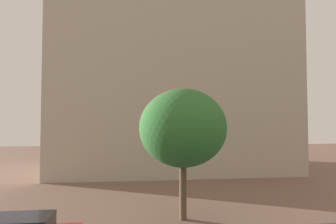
{
  "coord_description": "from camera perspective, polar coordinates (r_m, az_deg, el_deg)",
  "views": [
    {
      "loc": [
        -1.86,
        -1.23,
        4.62
      ],
      "look_at": [
        -0.24,
        11.18,
        5.18
      ],
      "focal_mm": 32.44,
      "sensor_mm": 36.0,
      "label": 1
    }
  ],
  "objects": [
    {
      "name": "landmark_building",
      "position": [
        33.68,
        -0.15,
        7.44
      ],
      "size": [
        23.33,
        15.34,
        32.49
      ],
      "color": "#B2A893",
      "rests_on": "ground_plane"
    },
    {
      "name": "tree_curb_far",
      "position": [
        15.1,
        2.8,
        -3.05
      ],
      "size": [
        4.34,
        4.34,
        6.46
      ],
      "color": "brown",
      "rests_on": "ground_plane"
    }
  ]
}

